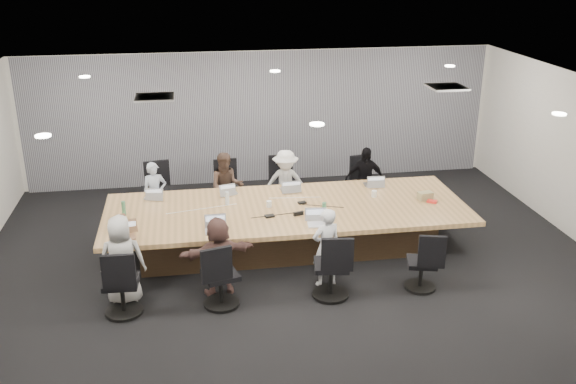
{
  "coord_description": "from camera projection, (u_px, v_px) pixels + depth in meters",
  "views": [
    {
      "loc": [
        -1.56,
        -9.23,
        4.8
      ],
      "look_at": [
        0.0,
        0.4,
        1.05
      ],
      "focal_mm": 40.0,
      "sensor_mm": 36.0,
      "label": 1
    }
  ],
  "objects": [
    {
      "name": "cup_white_near",
      "position": [
        374.0,
        194.0,
        11.08
      ],
      "size": [
        0.11,
        0.11,
        0.11
      ],
      "primitive_type": "cylinder",
      "rotation": [
        0.0,
        0.0,
        0.36
      ],
      "color": "white",
      "rests_on": "conference_table"
    },
    {
      "name": "chair_4",
      "position": [
        122.0,
        287.0,
        8.82
      ],
      "size": [
        0.58,
        0.58,
        0.82
      ],
      "primitive_type": null,
      "rotation": [
        0.0,
        0.0,
        -0.05
      ],
      "color": "black",
      "rests_on": "ground"
    },
    {
      "name": "chair_7",
      "position": [
        421.0,
        267.0,
        9.48
      ],
      "size": [
        0.59,
        0.59,
        0.72
      ],
      "primitive_type": null,
      "rotation": [
        0.0,
        0.0,
        -0.24
      ],
      "color": "black",
      "rests_on": "ground"
    },
    {
      "name": "wall_front",
      "position": [
        360.0,
        318.0,
        6.27
      ],
      "size": [
        10.0,
        0.0,
        2.8
      ],
      "primitive_type": "cube",
      "rotation": [
        -1.57,
        0.0,
        0.0
      ],
      "color": "beige",
      "rests_on": "ground"
    },
    {
      "name": "chair_5",
      "position": [
        221.0,
        280.0,
        9.03
      ],
      "size": [
        0.67,
        0.67,
        0.81
      ],
      "primitive_type": null,
      "rotation": [
        0.0,
        0.0,
        0.26
      ],
      "color": "black",
      "rests_on": "ground"
    },
    {
      "name": "cup_white_far",
      "position": [
        269.0,
        204.0,
        10.65
      ],
      "size": [
        0.1,
        0.1,
        0.11
      ],
      "primitive_type": "cylinder",
      "rotation": [
        0.0,
        0.0,
        0.19
      ],
      "color": "white",
      "rests_on": "conference_table"
    },
    {
      "name": "canvas_bag",
      "position": [
        425.0,
        196.0,
        10.97
      ],
      "size": [
        0.27,
        0.19,
        0.13
      ],
      "primitive_type": "cube",
      "rotation": [
        0.0,
        0.0,
        0.18
      ],
      "color": "#92885C",
      "rests_on": "conference_table"
    },
    {
      "name": "laptop_3",
      "position": [
        373.0,
        185.0,
        11.65
      ],
      "size": [
        0.33,
        0.23,
        0.02
      ],
      "primitive_type": "cube",
      "rotation": [
        0.0,
        0.0,
        3.1
      ],
      "color": "#B2B2B7",
      "rests_on": "conference_table"
    },
    {
      "name": "person_4",
      "position": [
        122.0,
        260.0,
        9.05
      ],
      "size": [
        0.65,
        0.42,
        1.32
      ],
      "primitive_type": "imported",
      "rotation": [
        0.0,
        0.0,
        3.14
      ],
      "color": "#A9A9A9",
      "rests_on": "ground"
    },
    {
      "name": "person_1",
      "position": [
        227.0,
        187.0,
        11.79
      ],
      "size": [
        0.65,
        0.52,
        1.31
      ],
      "primitive_type": "imported",
      "rotation": [
        0.0,
        0.0,
        6.25
      ],
      "color": "#463329",
      "rests_on": "ground"
    },
    {
      "name": "person_6",
      "position": [
        326.0,
        247.0,
        9.51
      ],
      "size": [
        0.51,
        0.4,
        1.24
      ],
      "primitive_type": "imported",
      "rotation": [
        0.0,
        0.0,
        3.4
      ],
      "color": "silver",
      "rests_on": "ground"
    },
    {
      "name": "bottle_green_left",
      "position": [
        124.0,
        208.0,
        10.32
      ],
      "size": [
        0.08,
        0.08,
        0.23
      ],
      "primitive_type": "cylinder",
      "rotation": [
        0.0,
        0.0,
        0.31
      ],
      "color": "#407E57",
      "rests_on": "conference_table"
    },
    {
      "name": "person_5",
      "position": [
        219.0,
        256.0,
        9.28
      ],
      "size": [
        1.16,
        0.56,
        1.2
      ],
      "primitive_type": "imported",
      "rotation": [
        0.0,
        0.0,
        3.34
      ],
      "color": "brown",
      "rests_on": "ground"
    },
    {
      "name": "stapler",
      "position": [
        298.0,
        214.0,
        10.33
      ],
      "size": [
        0.17,
        0.09,
        0.06
      ],
      "primitive_type": "cube",
      "rotation": [
        0.0,
        0.0,
        0.28
      ],
      "color": "black",
      "rests_on": "conference_table"
    },
    {
      "name": "conference_table",
      "position": [
        287.0,
        226.0,
        10.78
      ],
      "size": [
        6.0,
        2.2,
        0.74
      ],
      "color": "#412E1D",
      "rests_on": "ground"
    },
    {
      "name": "mic_left",
      "position": [
        270.0,
        216.0,
        10.27
      ],
      "size": [
        0.16,
        0.13,
        0.03
      ],
      "primitive_type": "cube",
      "rotation": [
        0.0,
        0.0,
        0.19
      ],
      "color": "black",
      "rests_on": "conference_table"
    },
    {
      "name": "curtain",
      "position": [
        261.0,
        118.0,
        13.57
      ],
      "size": [
        9.8,
        0.04,
        2.8
      ],
      "primitive_type": "cube",
      "color": "gray",
      "rests_on": "ground"
    },
    {
      "name": "chair_1",
      "position": [
        226.0,
        193.0,
        12.2
      ],
      "size": [
        0.59,
        0.59,
        0.82
      ],
      "primitive_type": null,
      "rotation": [
        0.0,
        0.0,
        3.22
      ],
      "color": "black",
      "rests_on": "ground"
    },
    {
      "name": "laptop_1",
      "position": [
        229.0,
        193.0,
        11.25
      ],
      "size": [
        0.31,
        0.24,
        0.02
      ],
      "primitive_type": "cube",
      "rotation": [
        0.0,
        0.0,
        3.32
      ],
      "color": "#B2B2B7",
      "rests_on": "conference_table"
    },
    {
      "name": "laptop_2",
      "position": [
        290.0,
        189.0,
        11.42
      ],
      "size": [
        0.36,
        0.26,
        0.02
      ],
      "primitive_type": "cube",
      "rotation": [
        0.0,
        0.0,
        3.2
      ],
      "color": "#B2B2B7",
      "rests_on": "conference_table"
    },
    {
      "name": "person_3",
      "position": [
        365.0,
        180.0,
        12.19
      ],
      "size": [
        0.78,
        0.38,
        1.29
      ],
      "primitive_type": "imported",
      "rotation": [
        0.0,
        0.0,
        6.19
      ],
      "color": "black",
      "rests_on": "ground"
    },
    {
      "name": "mug_brown",
      "position": [
        123.0,
        218.0,
        10.1
      ],
      "size": [
        0.12,
        0.12,
        0.11
      ],
      "primitive_type": "cylinder",
      "rotation": [
        0.0,
        0.0,
        0.34
      ],
      "color": "brown",
      "rests_on": "conference_table"
    },
    {
      "name": "snack_packet",
      "position": [
        432.0,
        201.0,
        10.85
      ],
      "size": [
        0.19,
        0.18,
        0.04
      ],
      "primitive_type": "cube",
      "rotation": [
        0.0,
        0.0,
        -0.58
      ],
      "color": "red",
      "rests_on": "conference_table"
    },
    {
      "name": "chair_3",
      "position": [
        359.0,
        187.0,
        12.61
      ],
      "size": [
        0.57,
        0.57,
        0.72
      ],
      "primitive_type": null,
      "rotation": [
        0.0,
        0.0,
        3.33
      ],
      "color": "black",
      "rests_on": "ground"
    },
    {
      "name": "bottle_green_right",
      "position": [
        324.0,
        210.0,
        10.24
      ],
      "size": [
        0.08,
        0.08,
        0.25
      ],
      "primitive_type": "cylinder",
      "rotation": [
        0.0,
        0.0,
        -0.15
      ],
      "color": "#407E57",
      "rests_on": "conference_table"
    },
    {
      "name": "person_0",
      "position": [
        155.0,
        194.0,
        11.62
      ],
      "size": [
        0.48,
        0.35,
        1.19
      ],
      "primitive_type": "imported",
      "rotation": [
        0.0,
        0.0,
        6.45
      ],
      "color": "#A6B3C9",
      "rests_on": "ground"
    },
    {
      "name": "chair_2",
      "position": [
        283.0,
        188.0,
        12.36
      ],
      "size": [
        0.59,
        0.59,
        0.87
      ],
      "primitive_type": null,
      "rotation": [
        0.0,
        0.0,
        3.13
      ],
      "color": "black",
      "rests_on": "ground"
    },
    {
      "name": "ceiling",
      "position": [
        292.0,
        91.0,
        9.46
      ],
      "size": [
        10.0,
        8.0,
        0.0
      ],
      "primitive_type": "cube",
      "color": "white",
      "rests_on": "wall_back"
    },
    {
      "name": "chair_6",
      "position": [
        331.0,
        270.0,
        9.26
      ],
      "size": [
        0.65,
        0.65,
        0.84
      ],
      "primitive_type": null,
      "rotation": [
        0.0,
        0.0,
        -0.15
      ],
      "color": "black",
      "rests_on": "ground"
    },
    {
      "name": "laptop_4",
      "position": [
        124.0,
        237.0,
        9.53
      ],
      "size": [
        0.35,
        0.27,
        0.02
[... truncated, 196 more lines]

